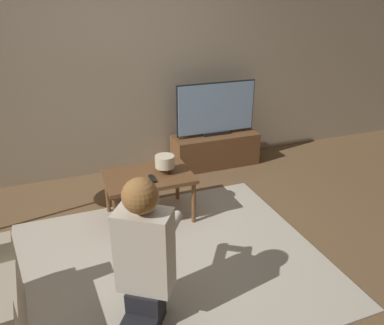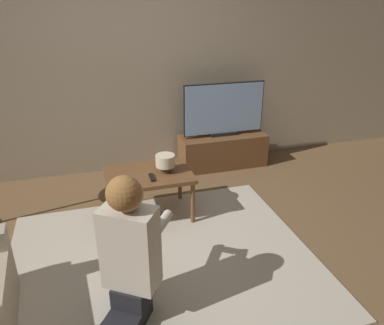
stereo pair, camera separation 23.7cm
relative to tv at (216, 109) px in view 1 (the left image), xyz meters
name	(u,v)px [view 1 (the left image)]	position (x,y,z in m)	size (l,w,h in m)	color
ground_plane	(169,263)	(-1.13, -1.64, -0.73)	(10.00, 10.00, 0.00)	brown
wall_back	(114,62)	(-1.13, 0.29, 0.57)	(10.00, 0.06, 2.60)	tan
rug	(169,262)	(-1.13, -1.64, -0.72)	(2.43, 2.02, 0.02)	beige
tv_stand	(215,150)	(0.00, 0.00, -0.53)	(1.07, 0.38, 0.40)	brown
tv	(216,109)	(0.00, 0.00, 0.00)	(1.00, 0.08, 0.65)	black
coffee_table	(148,180)	(-1.09, -0.93, -0.32)	(0.80, 0.55, 0.46)	brown
person_kneeling	(144,254)	(-1.43, -2.13, -0.20)	(0.67, 0.83, 1.03)	#232328
table_lamp	(165,163)	(-0.93, -0.94, -0.16)	(0.18, 0.18, 0.17)	#4C3823
remote	(152,179)	(-1.08, -1.04, -0.26)	(0.04, 0.15, 0.02)	black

